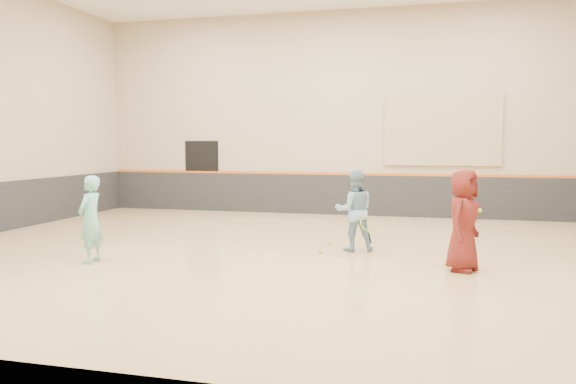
% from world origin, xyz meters
% --- Properties ---
extents(room, '(15.04, 12.04, 6.22)m').
position_xyz_m(room, '(0.00, 0.00, 0.81)').
color(room, tan).
rests_on(room, ground).
extents(wainscot_back, '(14.90, 0.04, 1.20)m').
position_xyz_m(wainscot_back, '(0.00, 5.97, 0.60)').
color(wainscot_back, '#232326').
rests_on(wainscot_back, floor).
extents(accent_stripe, '(14.90, 0.03, 0.06)m').
position_xyz_m(accent_stripe, '(0.00, 5.96, 1.22)').
color(accent_stripe, '#D85914').
rests_on(accent_stripe, wall_back).
extents(acoustic_panel, '(3.20, 0.08, 2.00)m').
position_xyz_m(acoustic_panel, '(2.80, 5.95, 2.50)').
color(acoustic_panel, tan).
rests_on(acoustic_panel, wall_back).
extents(doorway, '(1.10, 0.05, 2.20)m').
position_xyz_m(doorway, '(-4.50, 5.98, 1.10)').
color(doorway, black).
rests_on(doorway, floor).
extents(girl, '(0.39, 0.58, 1.56)m').
position_xyz_m(girl, '(-3.33, -1.79, 0.78)').
color(girl, '#75CAC4').
rests_on(girl, floor).
extents(instructor, '(0.92, 0.81, 1.60)m').
position_xyz_m(instructor, '(1.08, 0.50, 0.80)').
color(instructor, '#80ABC6').
rests_on(instructor, floor).
extents(young_man, '(0.81, 0.97, 1.70)m').
position_xyz_m(young_man, '(3.07, -0.82, 0.85)').
color(young_man, maroon).
rests_on(young_man, floor).
extents(held_racket, '(0.28, 0.28, 0.61)m').
position_xyz_m(held_racket, '(1.37, 0.15, 0.60)').
color(held_racket, '#ACC92C').
rests_on(held_racket, instructor).
extents(spare_racket, '(0.74, 0.74, 0.18)m').
position_xyz_m(spare_racket, '(0.88, 3.69, 0.09)').
color(spare_racket, gold).
rests_on(spare_racket, floor).
extents(ball_under_racket, '(0.07, 0.07, 0.07)m').
position_xyz_m(ball_under_racket, '(0.49, 0.02, 0.03)').
color(ball_under_racket, gold).
rests_on(ball_under_racket, floor).
extents(ball_in_hand, '(0.07, 0.07, 0.07)m').
position_xyz_m(ball_in_hand, '(3.31, -1.05, 1.05)').
color(ball_in_hand, '#C8D331').
rests_on(ball_in_hand, young_man).
extents(ball_beside_spare, '(0.07, 0.07, 0.07)m').
position_xyz_m(ball_beside_spare, '(0.47, 1.03, 0.03)').
color(ball_beside_spare, '#D5E936').
rests_on(ball_beside_spare, floor).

